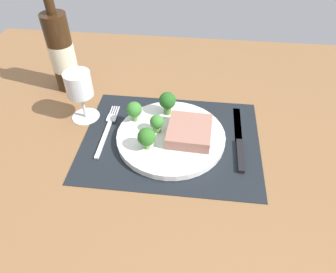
{
  "coord_description": "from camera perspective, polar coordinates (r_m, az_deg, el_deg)",
  "views": [
    {
      "loc": [
        5.48,
        -54.3,
        52.7
      ],
      "look_at": [
        -0.62,
        -0.85,
        1.9
      ],
      "focal_mm": 33.43,
      "sensor_mm": 36.0,
      "label": 1
    }
  ],
  "objects": [
    {
      "name": "broccoli_back_left",
      "position": [
        0.74,
        -2.06,
        2.55
      ],
      "size": [
        3.34,
        3.34,
        4.48
      ],
      "color": "#6B994C",
      "rests_on": "plate"
    },
    {
      "name": "wine_glass",
      "position": [
        0.8,
        -15.86,
        8.54
      ],
      "size": [
        7.18,
        7.18,
        13.26
      ],
      "color": "silver",
      "rests_on": "ground_plane"
    },
    {
      "name": "broccoli_near_steak",
      "position": [
        0.77,
        -6.19,
        4.85
      ],
      "size": [
        3.87,
        3.87,
        5.28
      ],
      "color": "#6B994C",
      "rests_on": "plate"
    },
    {
      "name": "fork",
      "position": [
        0.79,
        -11.0,
        1.28
      ],
      "size": [
        2.4,
        19.2,
        0.5
      ],
      "rotation": [
        0.0,
        0.0,
        0.06
      ],
      "color": "silver",
      "rests_on": "placemat"
    },
    {
      "name": "ground_plane",
      "position": [
        0.77,
        0.53,
        -1.45
      ],
      "size": [
        140.0,
        110.0,
        3.0
      ],
      "primitive_type": "cube",
      "color": "brown"
    },
    {
      "name": "wine_bottle",
      "position": [
        0.93,
        -18.82,
        14.39
      ],
      "size": [
        6.81,
        6.81,
        30.65
      ],
      "color": "#331E0F",
      "rests_on": "ground_plane"
    },
    {
      "name": "placemat",
      "position": [
        0.76,
        0.54,
        -0.56
      ],
      "size": [
        42.42,
        32.62,
        0.3
      ],
      "primitive_type": "cube",
      "color": "black",
      "rests_on": "ground_plane"
    },
    {
      "name": "plate",
      "position": [
        0.75,
        0.54,
        -0.04
      ],
      "size": [
        25.95,
        25.95,
        1.6
      ],
      "primitive_type": "cylinder",
      "color": "white",
      "rests_on": "placemat"
    },
    {
      "name": "steak",
      "position": [
        0.73,
        3.92,
        0.78
      ],
      "size": [
        10.59,
        11.38,
        2.83
      ],
      "primitive_type": "cube",
      "rotation": [
        0.0,
        0.0,
        -0.05
      ],
      "color": "#9E6B5B",
      "rests_on": "plate"
    },
    {
      "name": "broccoli_near_fork",
      "position": [
        0.78,
        -0.11,
        6.42
      ],
      "size": [
        4.27,
        4.27,
        6.12
      ],
      "color": "#5B8942",
      "rests_on": "plate"
    },
    {
      "name": "broccoli_center",
      "position": [
        0.69,
        -3.93,
        -0.15
      ],
      "size": [
        4.14,
        4.14,
        5.42
      ],
      "color": "#6B994C",
      "rests_on": "plate"
    },
    {
      "name": "knife",
      "position": [
        0.76,
        12.86,
        -0.99
      ],
      "size": [
        1.8,
        23.0,
        0.8
      ],
      "rotation": [
        0.0,
        0.0,
        0.02
      ],
      "color": "black",
      "rests_on": "placemat"
    }
  ]
}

